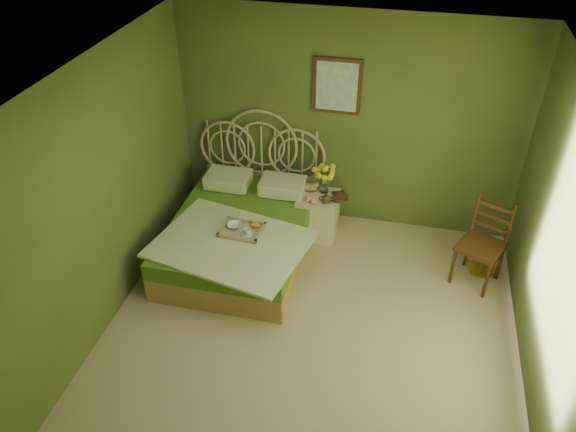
% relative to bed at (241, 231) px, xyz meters
% --- Properties ---
extents(floor, '(4.50, 4.50, 0.00)m').
position_rel_bed_xyz_m(floor, '(1.03, -1.26, -0.30)').
color(floor, tan).
rests_on(floor, ground).
extents(ceiling, '(4.50, 4.50, 0.00)m').
position_rel_bed_xyz_m(ceiling, '(1.03, -1.26, 2.30)').
color(ceiling, silver).
rests_on(ceiling, wall_back).
extents(wall_back, '(4.00, 0.00, 4.00)m').
position_rel_bed_xyz_m(wall_back, '(1.03, 0.99, 1.00)').
color(wall_back, '#5E6937').
rests_on(wall_back, floor).
extents(wall_left, '(0.00, 4.50, 4.50)m').
position_rel_bed_xyz_m(wall_left, '(-0.97, -1.26, 1.00)').
color(wall_left, '#5E6937').
rests_on(wall_left, floor).
extents(wall_right, '(0.00, 4.50, 4.50)m').
position_rel_bed_xyz_m(wall_right, '(3.03, -1.26, 1.00)').
color(wall_right, '#5E6937').
rests_on(wall_right, floor).
extents(wall_art, '(0.54, 0.04, 0.64)m').
position_rel_bed_xyz_m(wall_art, '(0.88, 0.96, 1.45)').
color(wall_art, '#38220F').
rests_on(wall_art, wall_back).
extents(bed, '(1.75, 2.21, 1.37)m').
position_rel_bed_xyz_m(bed, '(0.00, 0.00, 0.00)').
color(bed, tan).
rests_on(bed, floor).
extents(nightstand, '(0.48, 0.48, 0.95)m').
position_rel_bed_xyz_m(nightstand, '(0.79, 0.59, 0.05)').
color(nightstand, '#F4E6C7').
rests_on(nightstand, floor).
extents(chair, '(0.59, 0.59, 1.00)m').
position_rel_bed_xyz_m(chair, '(2.63, 0.18, 0.25)').
color(chair, '#38220F').
rests_on(chair, floor).
extents(birdcage, '(0.28, 0.28, 0.42)m').
position_rel_bed_xyz_m(birdcage, '(2.73, 0.27, -0.10)').
color(birdcage, gold).
rests_on(birdcage, floor).
extents(book_lower, '(0.22, 0.25, 0.02)m').
position_rel_bed_xyz_m(book_lower, '(0.96, 0.59, 0.23)').
color(book_lower, '#381E0F').
rests_on(book_lower, nightstand).
extents(book_upper, '(0.23, 0.25, 0.02)m').
position_rel_bed_xyz_m(book_upper, '(0.96, 0.59, 0.25)').
color(book_upper, '#472819').
rests_on(book_upper, nightstand).
extents(cereal_bowl, '(0.19, 0.19, 0.04)m').
position_rel_bed_xyz_m(cereal_bowl, '(0.00, -0.23, 0.25)').
color(cereal_bowl, white).
rests_on(cereal_bowl, bed).
extents(coffee_cup, '(0.10, 0.10, 0.08)m').
position_rel_bed_xyz_m(coffee_cup, '(0.18, -0.34, 0.27)').
color(coffee_cup, white).
rests_on(coffee_cup, bed).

